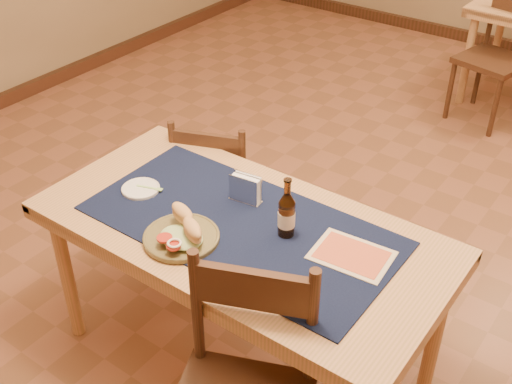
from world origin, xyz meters
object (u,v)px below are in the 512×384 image
Objects in this scene: sandwich_plate at (183,234)px; napkin_holder at (245,189)px; main_table at (241,242)px; chair_main_far at (218,185)px; beer_bottle at (287,214)px.

sandwich_plate is 0.34m from napkin_holder.
main_table is 5.63× the size of sandwich_plate.
napkin_holder is at bearing -39.41° from chair_main_far.
napkin_holder is at bearing 119.94° from main_table.
beer_bottle reaches higher than napkin_holder.
main_table is at bearing 60.27° from sandwich_plate.
beer_bottle reaches higher than chair_main_far.
chair_main_far is 6.16× the size of napkin_holder.
main_table is at bearing -43.71° from chair_main_far.
beer_bottle reaches higher than sandwich_plate.
main_table is 11.58× the size of napkin_holder.
chair_main_far is 0.90m from sandwich_plate.
sandwich_plate is (0.42, -0.72, 0.34)m from chair_main_far.
napkin_holder is at bearing 161.59° from beer_bottle.
main_table is 0.78m from chair_main_far.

